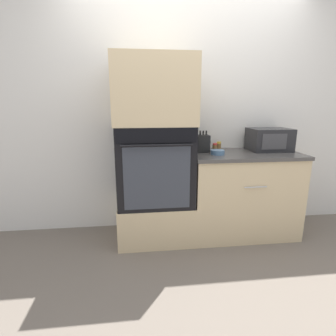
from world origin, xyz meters
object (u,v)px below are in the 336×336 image
condiment_jar_near (219,146)px  condiment_jar_mid (215,147)px  wall_oven (155,164)px  condiment_jar_far (208,146)px  microwave (269,140)px  knife_block (203,144)px  bowl (218,152)px

condiment_jar_near → condiment_jar_mid: condiment_jar_near is taller
wall_oven → condiment_jar_far: bearing=16.0°
condiment_jar_mid → condiment_jar_far: bearing=139.0°
microwave → knife_block: 0.73m
knife_block → condiment_jar_far: (0.08, 0.09, -0.04)m
condiment_jar_near → condiment_jar_far: size_ratio=0.82×
knife_block → condiment_jar_near: 0.25m
wall_oven → microwave: bearing=4.2°
wall_oven → knife_block: bearing=8.9°
bowl → condiment_jar_near: bearing=70.6°
condiment_jar_near → bowl: bearing=-109.4°
microwave → bowl: (-0.61, -0.16, -0.10)m
bowl → condiment_jar_near: size_ratio=1.59×
microwave → condiment_jar_mid: microwave is taller
knife_block → condiment_jar_far: knife_block is taller
knife_block → condiment_jar_mid: 0.15m
bowl → condiment_jar_far: size_ratio=1.30×
condiment_jar_far → bowl: bearing=-81.5°
bowl → condiment_jar_far: bearing=98.5°
knife_block → condiment_jar_mid: (0.14, 0.04, -0.05)m
condiment_jar_mid → bowl: bearing=-98.0°
condiment_jar_far → wall_oven: bearing=-164.0°
microwave → bowl: 0.64m
microwave → condiment_jar_far: (-0.65, 0.08, -0.07)m
condiment_jar_far → knife_block: bearing=-131.8°
knife_block → condiment_jar_near: bearing=30.9°
microwave → bowl: size_ratio=3.03×
knife_block → condiment_jar_mid: size_ratio=2.59×
knife_block → bowl: (0.11, -0.15, -0.07)m
wall_oven → knife_block: (0.51, 0.08, 0.19)m
condiment_jar_near → condiment_jar_far: condiment_jar_far is taller
microwave → condiment_jar_near: microwave is taller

